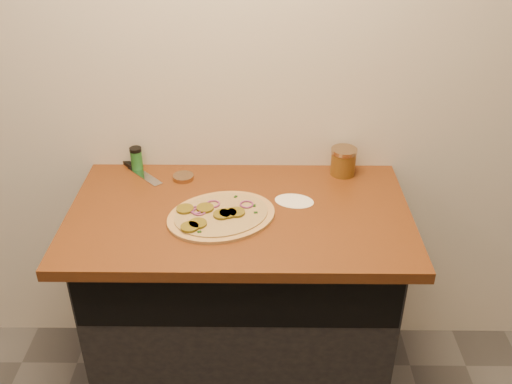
{
  "coord_description": "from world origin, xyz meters",
  "views": [
    {
      "loc": [
        0.08,
        -0.26,
        1.99
      ],
      "look_at": [
        0.06,
        1.46,
        0.95
      ],
      "focal_mm": 40.0,
      "sensor_mm": 36.0,
      "label": 1
    }
  ],
  "objects_px": {
    "spice_shaker": "(136,158)",
    "pizza": "(220,215)",
    "chefs_knife": "(135,169)",
    "salsa_jar": "(343,161)"
  },
  "relations": [
    {
      "from": "pizza",
      "to": "chefs_knife",
      "type": "bearing_deg",
      "value": 136.75
    },
    {
      "from": "pizza",
      "to": "chefs_knife",
      "type": "distance_m",
      "value": 0.49
    },
    {
      "from": "pizza",
      "to": "salsa_jar",
      "type": "xyz_separation_m",
      "value": [
        0.46,
        0.31,
        0.05
      ]
    },
    {
      "from": "salsa_jar",
      "to": "pizza",
      "type": "bearing_deg",
      "value": -145.51
    },
    {
      "from": "pizza",
      "to": "chefs_knife",
      "type": "height_order",
      "value": "pizza"
    },
    {
      "from": "pizza",
      "to": "salsa_jar",
      "type": "bearing_deg",
      "value": 34.49
    },
    {
      "from": "pizza",
      "to": "spice_shaker",
      "type": "distance_m",
      "value": 0.49
    },
    {
      "from": "spice_shaker",
      "to": "pizza",
      "type": "bearing_deg",
      "value": -44.55
    },
    {
      "from": "salsa_jar",
      "to": "spice_shaker",
      "type": "bearing_deg",
      "value": 177.87
    },
    {
      "from": "spice_shaker",
      "to": "chefs_knife",
      "type": "bearing_deg",
      "value": -143.84
    }
  ]
}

